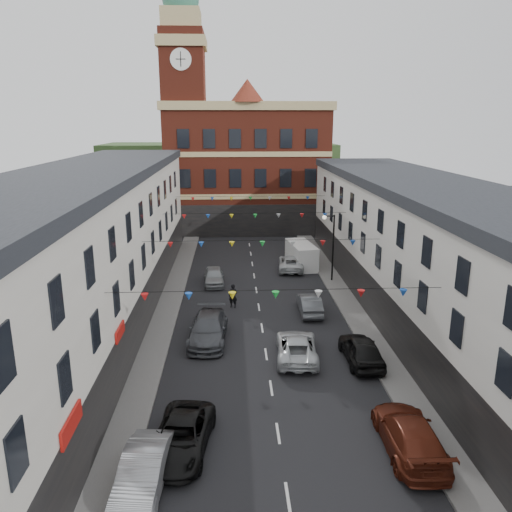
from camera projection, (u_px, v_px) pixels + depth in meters
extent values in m
plane|color=black|center=(266.00, 354.00, 30.39)|extent=(160.00, 160.00, 0.00)
cube|color=#605E5B|center=(157.00, 341.00, 31.97)|extent=(1.80, 64.00, 0.15)
cube|color=#605E5B|center=(369.00, 337.00, 32.62)|extent=(1.80, 64.00, 0.15)
cube|color=beige|center=(67.00, 274.00, 29.49)|extent=(8.00, 56.00, 10.00)
cube|color=black|center=(57.00, 183.00, 28.10)|extent=(8.40, 56.00, 0.70)
cube|color=black|center=(139.00, 326.00, 30.57)|extent=(0.12, 56.00, 3.20)
cube|color=silver|center=(456.00, 276.00, 30.74)|extent=(8.00, 56.00, 9.00)
cube|color=black|center=(465.00, 198.00, 29.48)|extent=(8.40, 56.00, 0.70)
cube|color=black|center=(388.00, 321.00, 31.30)|extent=(0.12, 56.00, 3.20)
cube|color=maroon|center=(246.00, 171.00, 65.08)|extent=(20.00, 12.00, 15.00)
cube|color=tan|center=(246.00, 107.00, 63.00)|extent=(20.60, 12.60, 1.00)
cone|color=maroon|center=(247.00, 90.00, 57.73)|extent=(4.00, 4.00, 2.60)
cube|color=maroon|center=(185.00, 136.00, 60.66)|extent=(5.00, 5.00, 24.00)
cube|color=tan|center=(182.00, 43.00, 57.92)|extent=(5.60, 5.60, 1.20)
cube|color=tan|center=(181.00, 24.00, 57.38)|extent=(4.40, 4.40, 3.00)
cylinder|color=white|center=(181.00, 59.00, 55.99)|extent=(2.40, 0.12, 2.40)
cube|color=#2D4922|center=(220.00, 172.00, 88.68)|extent=(40.00, 14.00, 10.00)
cylinder|color=black|center=(333.00, 249.00, 43.43)|extent=(0.14, 0.14, 6.00)
cylinder|color=black|center=(330.00, 216.00, 42.65)|extent=(0.90, 0.10, 0.10)
sphere|color=beige|center=(324.00, 217.00, 42.66)|extent=(0.36, 0.36, 0.36)
imported|color=#A0A3A8|center=(143.00, 472.00, 19.08)|extent=(1.92, 4.70, 1.52)
imported|color=black|center=(181.00, 436.00, 21.31)|extent=(2.97, 5.31, 1.40)
imported|color=#474A50|center=(208.00, 329.00, 32.06)|extent=(2.62, 5.82, 1.66)
imported|color=#93989B|center=(214.00, 276.00, 43.31)|extent=(1.92, 4.31, 1.44)
imported|color=#5A1F12|center=(410.00, 435.00, 21.26)|extent=(2.36, 5.56, 1.60)
imported|color=black|center=(361.00, 350.00, 29.18)|extent=(1.99, 4.76, 1.61)
imported|color=#55585D|center=(309.00, 304.00, 36.79)|extent=(1.54, 4.31, 1.41)
imported|color=silver|center=(291.00, 263.00, 47.53)|extent=(2.80, 5.19, 1.38)
imported|color=silver|center=(297.00, 347.00, 29.77)|extent=(2.77, 5.31, 1.43)
cube|color=white|center=(301.00, 255.00, 48.54)|extent=(2.69, 5.41, 2.30)
imported|color=black|center=(233.00, 296.00, 37.81)|extent=(0.78, 0.62, 1.86)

